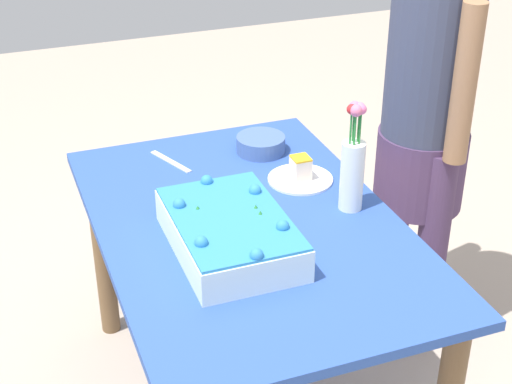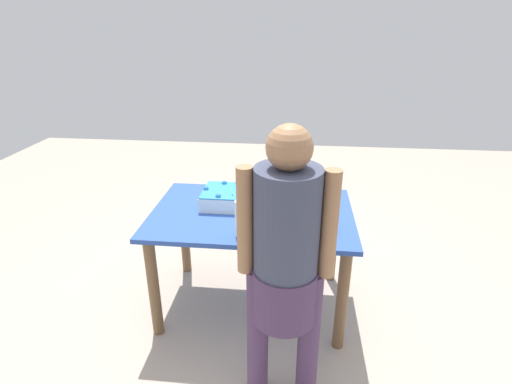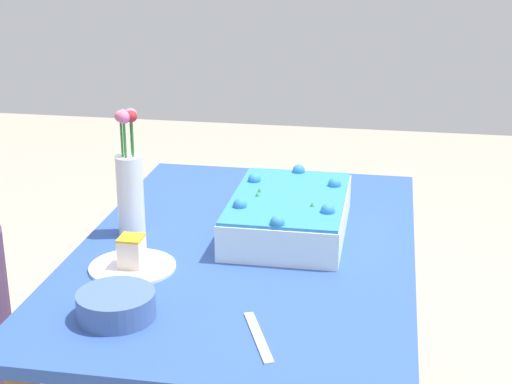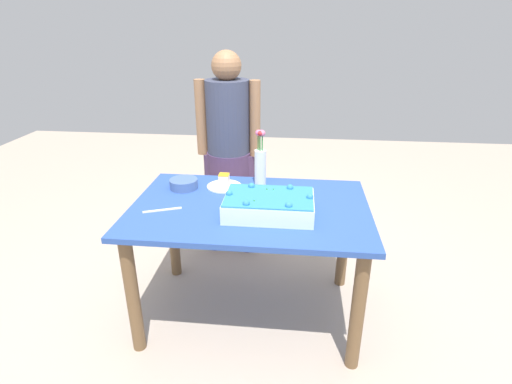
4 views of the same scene
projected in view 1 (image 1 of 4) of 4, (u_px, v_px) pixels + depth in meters
dining_table at (249, 257)px, 2.36m from camera, size 1.30×0.86×0.73m
sheet_cake at (230, 232)px, 2.15m from camera, size 0.46×0.30×0.13m
serving_plate_with_slice at (300, 174)px, 2.52m from camera, size 0.21×0.21×0.08m
cake_knife at (171, 162)px, 2.64m from camera, size 0.20×0.09×0.00m
flower_vase at (353, 167)px, 2.31m from camera, size 0.07×0.07×0.34m
fruit_bowl at (261, 144)px, 2.69m from camera, size 0.17×0.17×0.06m
person_standing at (426, 117)px, 2.66m from camera, size 0.45×0.31×1.49m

